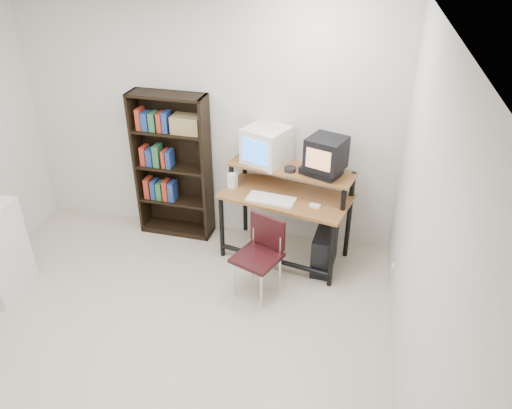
% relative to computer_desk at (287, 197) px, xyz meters
% --- Properties ---
extents(floor, '(4.00, 4.00, 0.01)m').
position_rel_computer_desk_xyz_m(floor, '(-0.92, -1.62, -0.70)').
color(floor, beige).
rests_on(floor, ground).
extents(ceiling, '(4.00, 4.00, 0.01)m').
position_rel_computer_desk_xyz_m(ceiling, '(-0.92, -1.62, 1.91)').
color(ceiling, white).
rests_on(ceiling, back_wall).
extents(back_wall, '(4.00, 0.01, 2.60)m').
position_rel_computer_desk_xyz_m(back_wall, '(-0.92, 0.38, 0.61)').
color(back_wall, beige).
rests_on(back_wall, floor).
extents(right_wall, '(0.01, 4.00, 2.60)m').
position_rel_computer_desk_xyz_m(right_wall, '(1.08, -1.62, 0.61)').
color(right_wall, beige).
rests_on(right_wall, floor).
extents(computer_desk, '(1.38, 0.90, 0.98)m').
position_rel_computer_desk_xyz_m(computer_desk, '(0.00, 0.00, 0.00)').
color(computer_desk, brown).
rests_on(computer_desk, floor).
extents(crt_monitor, '(0.52, 0.52, 0.38)m').
position_rel_computer_desk_xyz_m(crt_monitor, '(-0.25, 0.20, 0.46)').
color(crt_monitor, white).
rests_on(crt_monitor, computer_desk).
extents(vcr, '(0.44, 0.39, 0.08)m').
position_rel_computer_desk_xyz_m(vcr, '(0.32, 0.03, 0.32)').
color(vcr, black).
rests_on(vcr, computer_desk).
extents(crt_tv, '(0.43, 0.42, 0.31)m').
position_rel_computer_desk_xyz_m(crt_tv, '(0.36, 0.01, 0.51)').
color(crt_tv, black).
rests_on(crt_tv, vcr).
extents(cd_spindle, '(0.16, 0.16, 0.05)m').
position_rel_computer_desk_xyz_m(cd_spindle, '(0.02, 0.02, 0.30)').
color(cd_spindle, '#26262B').
rests_on(cd_spindle, computer_desk).
extents(keyboard, '(0.49, 0.27, 0.03)m').
position_rel_computer_desk_xyz_m(keyboard, '(-0.13, -0.16, 0.04)').
color(keyboard, white).
rests_on(keyboard, computer_desk).
extents(mousepad, '(0.24, 0.20, 0.01)m').
position_rel_computer_desk_xyz_m(mousepad, '(0.29, -0.19, 0.03)').
color(mousepad, black).
rests_on(mousepad, computer_desk).
extents(mouse, '(0.11, 0.08, 0.03)m').
position_rel_computer_desk_xyz_m(mouse, '(0.30, -0.20, 0.05)').
color(mouse, white).
rests_on(mouse, mousepad).
extents(desk_speaker, '(0.10, 0.10, 0.17)m').
position_rel_computer_desk_xyz_m(desk_speaker, '(-0.57, 0.03, 0.11)').
color(desk_speaker, white).
rests_on(desk_speaker, computer_desk).
extents(pc_tower, '(0.24, 0.47, 0.42)m').
position_rel_computer_desk_xyz_m(pc_tower, '(0.42, -0.15, -0.48)').
color(pc_tower, black).
rests_on(pc_tower, floor).
extents(school_chair, '(0.51, 0.51, 0.77)m').
position_rel_computer_desk_xyz_m(school_chair, '(-0.14, -0.63, -0.22)').
color(school_chair, black).
rests_on(school_chair, floor).
extents(bookshelf, '(0.82, 0.31, 1.62)m').
position_rel_computer_desk_xyz_m(bookshelf, '(-1.27, 0.23, 0.14)').
color(bookshelf, black).
rests_on(bookshelf, floor).
extents(wall_outlet, '(0.02, 0.08, 0.12)m').
position_rel_computer_desk_xyz_m(wall_outlet, '(1.07, -0.47, -0.39)').
color(wall_outlet, beige).
rests_on(wall_outlet, right_wall).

